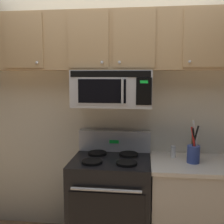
# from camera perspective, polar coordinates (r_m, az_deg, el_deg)

# --- Properties ---
(back_wall) EXTENTS (5.20, 0.10, 2.70)m
(back_wall) POSITION_cam_1_polar(r_m,az_deg,el_deg) (2.92, 0.72, 0.79)
(back_wall) COLOR silver
(back_wall) RESTS_ON ground_plane
(stove_range) EXTENTS (0.76, 0.69, 1.12)m
(stove_range) POSITION_cam_1_polar(r_m,az_deg,el_deg) (2.82, -0.17, -18.24)
(stove_range) COLOR black
(stove_range) RESTS_ON ground_plane
(over_range_microwave) EXTENTS (0.76, 0.43, 0.35)m
(over_range_microwave) POSITION_cam_1_polar(r_m,az_deg,el_deg) (2.65, 0.13, 4.97)
(over_range_microwave) COLOR #B7BABF
(upper_cabinets) EXTENTS (2.50, 0.36, 0.55)m
(upper_cabinets) POSITION_cam_1_polar(r_m,az_deg,el_deg) (2.70, 0.22, 14.58)
(upper_cabinets) COLOR tan
(counter_segment) EXTENTS (0.93, 0.65, 0.90)m
(counter_segment) POSITION_cam_1_polar(r_m,az_deg,el_deg) (2.86, 17.73, -18.58)
(counter_segment) COLOR #BCB7AD
(counter_segment) RESTS_ON ground_plane
(utensil_crock_blue) EXTENTS (0.12, 0.12, 0.39)m
(utensil_crock_blue) POSITION_cam_1_polar(r_m,az_deg,el_deg) (2.63, 16.77, -8.05)
(utensil_crock_blue) COLOR #384C9E
(utensil_crock_blue) RESTS_ON counter_segment
(salt_shaker) EXTENTS (0.05, 0.05, 0.11)m
(salt_shaker) POSITION_cam_1_polar(r_m,az_deg,el_deg) (2.76, 12.72, -8.14)
(salt_shaker) COLOR white
(salt_shaker) RESTS_ON counter_segment
(pepper_mill) EXTENTS (0.05, 0.05, 0.21)m
(pepper_mill) POSITION_cam_1_polar(r_m,az_deg,el_deg) (2.85, 16.82, -6.73)
(pepper_mill) COLOR brown
(pepper_mill) RESTS_ON counter_segment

